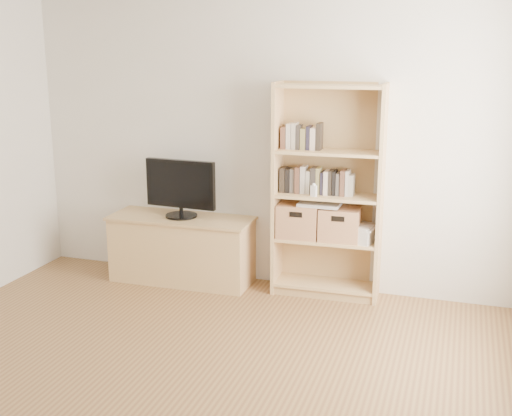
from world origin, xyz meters
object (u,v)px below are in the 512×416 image
at_px(bookshelf, 328,192).
at_px(television, 181,188).
at_px(baby_monitor, 314,191).
at_px(laptop, 320,204).
at_px(tv_stand, 182,250).
at_px(basket_left, 299,220).
at_px(basket_right, 340,224).

distance_m(bookshelf, television, 1.35).
bearing_deg(baby_monitor, bookshelf, 59.80).
xyz_separation_m(bookshelf, laptop, (-0.06, -0.01, -0.10)).
bearing_deg(laptop, tv_stand, -176.24).
relative_size(tv_stand, bookshelf, 0.70).
bearing_deg(bookshelf, basket_left, -178.81).
xyz_separation_m(baby_monitor, laptop, (0.04, 0.09, -0.13)).
height_order(television, basket_right, television).
distance_m(baby_monitor, basket_right, 0.38).
bearing_deg(basket_right, basket_left, 178.66).
bearing_deg(basket_left, tv_stand, -179.75).
bearing_deg(television, baby_monitor, 2.53).
bearing_deg(laptop, television, -176.24).
relative_size(tv_stand, baby_monitor, 13.68).
relative_size(tv_stand, television, 1.90).
relative_size(bookshelf, laptop, 5.25).
relative_size(bookshelf, baby_monitor, 19.61).
bearing_deg(baby_monitor, basket_right, 39.14).
relative_size(television, laptop, 1.92).
bearing_deg(television, tv_stand, 0.00).
relative_size(baby_monitor, laptop, 0.27).
height_order(tv_stand, basket_left, basket_left).
bearing_deg(tv_stand, laptop, 1.85).
distance_m(bookshelf, basket_right, 0.29).
xyz_separation_m(bookshelf, television, (-1.35, -0.08, -0.04)).
height_order(baby_monitor, basket_right, baby_monitor).
bearing_deg(basket_left, television, -179.75).
height_order(television, basket_left, television).
bearing_deg(television, bookshelf, 7.16).
distance_m(tv_stand, basket_left, 1.16).
relative_size(bookshelf, basket_right, 5.42).
xyz_separation_m(baby_monitor, basket_right, (0.21, 0.10, -0.30)).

